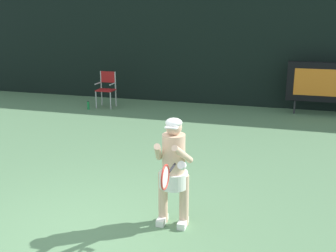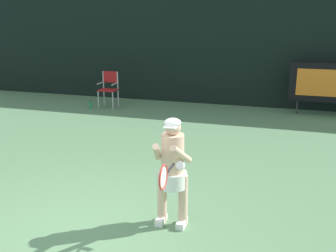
{
  "view_description": "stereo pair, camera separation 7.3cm",
  "coord_description": "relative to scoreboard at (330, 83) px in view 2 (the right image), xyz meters",
  "views": [
    {
      "loc": [
        2.4,
        -4.1,
        2.86
      ],
      "look_at": [
        0.64,
        2.01,
        1.05
      ],
      "focal_mm": 43.35,
      "sensor_mm": 36.0,
      "label": 1
    },
    {
      "loc": [
        2.47,
        -4.08,
        2.86
      ],
      "look_at": [
        0.64,
        2.01,
        1.05
      ],
      "focal_mm": 43.35,
      "sensor_mm": 36.0,
      "label": 2
    }
  ],
  "objects": [
    {
      "name": "ground",
      "position": [
        -3.58,
        -8.04,
        -0.96
      ],
      "size": [
        18.0,
        22.0,
        0.03
      ],
      "color": "#547A54"
    },
    {
      "name": "backdrop_screen",
      "position": [
        -3.58,
        0.64,
        0.86
      ],
      "size": [
        18.0,
        0.12,
        3.66
      ],
      "color": "black",
      "rests_on": "ground"
    },
    {
      "name": "scoreboard",
      "position": [
        0.0,
        0.0,
        0.0
      ],
      "size": [
        2.2,
        0.21,
        1.5
      ],
      "color": "black",
      "rests_on": "ground"
    },
    {
      "name": "umpire_chair",
      "position": [
        -6.39,
        -0.71,
        -0.33
      ],
      "size": [
        0.52,
        0.44,
        1.08
      ],
      "color": "#B7B7BC",
      "rests_on": "ground"
    },
    {
      "name": "water_bottle",
      "position": [
        -6.79,
        -1.19,
        -0.82
      ],
      "size": [
        0.07,
        0.07,
        0.27
      ],
      "color": "#1E8845",
      "rests_on": "ground"
    },
    {
      "name": "tennis_player",
      "position": [
        -2.51,
        -7.06,
        -0.11
      ],
      "size": [
        0.53,
        0.6,
        1.52
      ],
      "color": "white",
      "rests_on": "ground"
    },
    {
      "name": "tennis_racket",
      "position": [
        -2.44,
        -7.69,
        0.02
      ],
      "size": [
        0.03,
        0.6,
        0.31
      ],
      "rotation": [
        0.0,
        0.0,
        -0.3
      ],
      "color": "black"
    }
  ]
}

